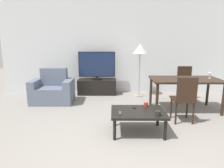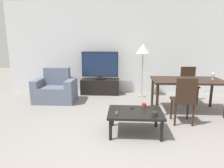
# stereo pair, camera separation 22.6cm
# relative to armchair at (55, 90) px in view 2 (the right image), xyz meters

# --- Properties ---
(ground_plane) EXTENTS (18.00, 18.00, 0.00)m
(ground_plane) POSITION_rel_armchair_xyz_m (1.81, -2.65, -0.31)
(ground_plane) COLOR gray
(wall_back) EXTENTS (7.21, 0.06, 2.70)m
(wall_back) POSITION_rel_armchair_xyz_m (1.81, 1.13, 1.04)
(wall_back) COLOR silver
(wall_back) RESTS_ON ground_plane
(armchair) EXTENTS (1.02, 0.65, 0.86)m
(armchair) POSITION_rel_armchair_xyz_m (0.00, 0.00, 0.00)
(armchair) COLOR slate
(armchair) RESTS_ON ground_plane
(tv_stand) EXTENTS (1.11, 0.45, 0.44)m
(tv_stand) POSITION_rel_armchair_xyz_m (1.06, 0.83, -0.09)
(tv_stand) COLOR black
(tv_stand) RESTS_ON ground_plane
(tv) EXTENTS (1.05, 0.32, 0.80)m
(tv) POSITION_rel_armchair_xyz_m (1.06, 0.83, 0.54)
(tv) COLOR black
(tv) RESTS_ON tv_stand
(coffee_table) EXTENTS (0.91, 0.66, 0.39)m
(coffee_table) POSITION_rel_armchair_xyz_m (1.96, -1.71, 0.03)
(coffee_table) COLOR black
(coffee_table) RESTS_ON ground_plane
(dining_table) EXTENTS (1.50, 0.82, 0.73)m
(dining_table) POSITION_rel_armchair_xyz_m (3.14, -0.56, 0.34)
(dining_table) COLOR black
(dining_table) RESTS_ON ground_plane
(dining_chair_near) EXTENTS (0.40, 0.40, 0.90)m
(dining_chair_near) POSITION_rel_armchair_xyz_m (2.88, -1.28, 0.20)
(dining_chair_near) COLOR black
(dining_chair_near) RESTS_ON ground_plane
(dining_chair_far) EXTENTS (0.40, 0.40, 0.90)m
(dining_chair_far) POSITION_rel_armchair_xyz_m (3.40, 0.16, 0.20)
(dining_chair_far) COLOR black
(dining_chair_far) RESTS_ON ground_plane
(floor_lamp) EXTENTS (0.40, 0.40, 1.46)m
(floor_lamp) POSITION_rel_armchair_xyz_m (2.27, 0.62, 0.97)
(floor_lamp) COLOR gray
(floor_lamp) RESTS_ON ground_plane
(remote_primary) EXTENTS (0.04, 0.15, 0.02)m
(remote_primary) POSITION_rel_armchair_xyz_m (1.91, -1.52, 0.09)
(remote_primary) COLOR black
(remote_primary) RESTS_ON coffee_table
(remote_secondary) EXTENTS (0.04, 0.15, 0.02)m
(remote_secondary) POSITION_rel_armchair_xyz_m (1.65, -1.84, 0.09)
(remote_secondary) COLOR #38383D
(remote_secondary) RESTS_ON coffee_table
(cup_white_near) EXTENTS (0.09, 0.09, 0.08)m
(cup_white_near) POSITION_rel_armchair_xyz_m (2.25, -1.91, 0.12)
(cup_white_near) COLOR black
(cup_white_near) RESTS_ON coffee_table
(cup_colored_far) EXTENTS (0.07, 0.07, 0.07)m
(cup_colored_far) POSITION_rel_armchair_xyz_m (2.13, -1.46, 0.11)
(cup_colored_far) COLOR maroon
(cup_colored_far) RESTS_ON coffee_table
(wine_glass_left) EXTENTS (0.07, 0.07, 0.15)m
(wine_glass_left) POSITION_rel_armchair_xyz_m (3.69, -0.51, 0.52)
(wine_glass_left) COLOR silver
(wine_glass_left) RESTS_ON dining_table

